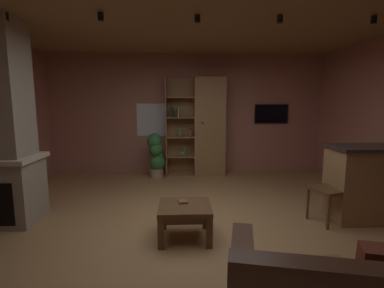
# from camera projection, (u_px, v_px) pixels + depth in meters

# --- Properties ---
(floor) EXTENTS (6.18, 6.08, 0.02)m
(floor) POSITION_uv_depth(u_px,v_px,m) (193.00, 230.00, 3.62)
(floor) COLOR #A37A4C
(floor) RESTS_ON ground
(wall_back) EXTENTS (6.30, 0.06, 2.68)m
(wall_back) POSITION_uv_depth(u_px,v_px,m) (187.00, 115.00, 6.46)
(wall_back) COLOR #AD7060
(wall_back) RESTS_ON ground
(ceiling) EXTENTS (6.18, 6.08, 0.02)m
(ceiling) POSITION_uv_depth(u_px,v_px,m) (193.00, 8.00, 3.23)
(ceiling) COLOR #8E6B47
(window_pane_back) EXTENTS (0.71, 0.01, 0.73)m
(window_pane_back) POSITION_uv_depth(u_px,v_px,m) (153.00, 120.00, 6.42)
(window_pane_back) COLOR white
(bookshelf_cabinet) EXTENTS (1.30, 0.41, 2.16)m
(bookshelf_cabinet) POSITION_uv_depth(u_px,v_px,m) (205.00, 127.00, 6.25)
(bookshelf_cabinet) COLOR #997047
(bookshelf_cabinet) RESTS_ON ground
(kitchen_bar_counter) EXTENTS (1.51, 0.62, 1.03)m
(kitchen_bar_counter) POSITION_uv_depth(u_px,v_px,m) (384.00, 183.00, 3.88)
(kitchen_bar_counter) COLOR #997047
(kitchen_bar_counter) RESTS_ON ground
(coffee_table) EXTENTS (0.62, 0.58, 0.41)m
(coffee_table) POSITION_uv_depth(u_px,v_px,m) (185.00, 212.00, 3.35)
(coffee_table) COLOR brown
(coffee_table) RESTS_ON ground
(table_book_0) EXTENTS (0.12, 0.12, 0.03)m
(table_book_0) POSITION_uv_depth(u_px,v_px,m) (183.00, 202.00, 3.41)
(table_book_0) COLOR brown
(table_book_0) RESTS_ON coffee_table
(dining_chair) EXTENTS (0.53, 0.53, 0.92)m
(dining_chair) POSITION_uv_depth(u_px,v_px,m) (334.00, 184.00, 3.80)
(dining_chair) COLOR brown
(dining_chair) RESTS_ON ground
(potted_floor_plant) EXTENTS (0.38, 0.35, 0.97)m
(potted_floor_plant) POSITION_uv_depth(u_px,v_px,m) (156.00, 155.00, 6.04)
(potted_floor_plant) COLOR #9E896B
(potted_floor_plant) RESTS_ON ground
(wall_mounted_tv) EXTENTS (0.76, 0.06, 0.43)m
(wall_mounted_tv) POSITION_uv_depth(u_px,v_px,m) (271.00, 114.00, 6.48)
(wall_mounted_tv) COLOR black
(track_light_spot_0) EXTENTS (0.07, 0.07, 0.09)m
(track_light_spot_0) POSITION_uv_depth(u_px,v_px,m) (6.00, 16.00, 3.29)
(track_light_spot_0) COLOR black
(track_light_spot_1) EXTENTS (0.07, 0.07, 0.09)m
(track_light_spot_1) POSITION_uv_depth(u_px,v_px,m) (101.00, 17.00, 3.30)
(track_light_spot_1) COLOR black
(track_light_spot_2) EXTENTS (0.07, 0.07, 0.09)m
(track_light_spot_2) POSITION_uv_depth(u_px,v_px,m) (197.00, 19.00, 3.38)
(track_light_spot_2) COLOR black
(track_light_spot_3) EXTENTS (0.07, 0.07, 0.09)m
(track_light_spot_3) POSITION_uv_depth(u_px,v_px,m) (280.00, 19.00, 3.39)
(track_light_spot_3) COLOR black
(track_light_spot_4) EXTENTS (0.07, 0.07, 0.09)m
(track_light_spot_4) POSITION_uv_depth(u_px,v_px,m) (374.00, 20.00, 3.42)
(track_light_spot_4) COLOR black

